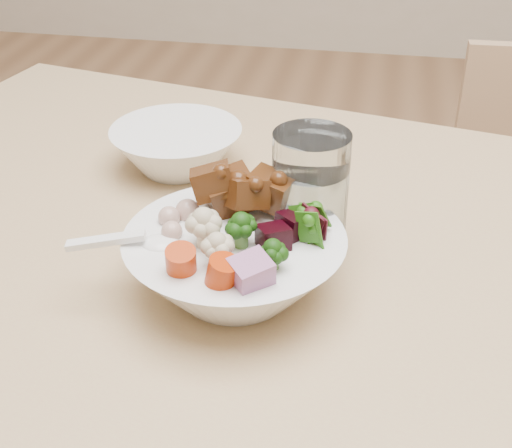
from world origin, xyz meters
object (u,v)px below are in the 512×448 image
(dining_table, at_px, (455,397))
(water_glass, at_px, (309,199))
(food_bowl, at_px, (237,259))
(side_bowl, at_px, (177,149))

(dining_table, xyz_separation_m, water_glass, (-0.16, 0.12, 0.14))
(dining_table, xyz_separation_m, food_bowl, (-0.22, 0.03, 0.12))
(food_bowl, relative_size, water_glass, 1.58)
(food_bowl, relative_size, side_bowl, 1.27)
(dining_table, bearing_deg, water_glass, 156.58)
(water_glass, relative_size, side_bowl, 0.81)
(water_glass, bearing_deg, food_bowl, -125.44)
(dining_table, distance_m, side_bowl, 0.46)
(water_glass, xyz_separation_m, side_bowl, (-0.19, 0.16, -0.03))
(dining_table, relative_size, water_glass, 13.23)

